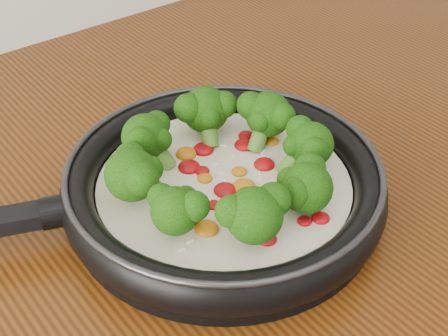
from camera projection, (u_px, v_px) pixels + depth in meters
skillet at (221, 182)px, 0.64m from camera, size 0.52×0.41×0.09m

